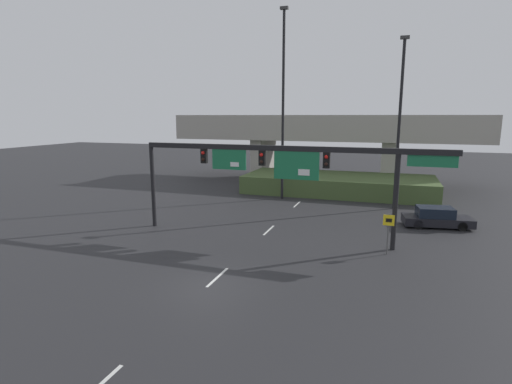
{
  "coord_description": "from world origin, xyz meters",
  "views": [
    {
      "loc": [
        7.59,
        -15.53,
        7.67
      ],
      "look_at": [
        0.0,
        6.85,
        3.15
      ],
      "focal_mm": 28.0,
      "sensor_mm": 36.0,
      "label": 1
    }
  ],
  "objects_px": {
    "highway_light_pole_near": "(399,121)",
    "highway_light_pole_far": "(283,102)",
    "parked_sedan_near_right": "(436,218)",
    "speed_limit_sign": "(388,228)",
    "signal_gantry": "(280,162)"
  },
  "relations": [
    {
      "from": "speed_limit_sign",
      "to": "parked_sedan_near_right",
      "type": "distance_m",
      "value": 7.84
    },
    {
      "from": "signal_gantry",
      "to": "highway_light_pole_far",
      "type": "distance_m",
      "value": 13.09
    },
    {
      "from": "signal_gantry",
      "to": "parked_sedan_near_right",
      "type": "height_order",
      "value": "signal_gantry"
    },
    {
      "from": "signal_gantry",
      "to": "highway_light_pole_far",
      "type": "relative_size",
      "value": 1.14
    },
    {
      "from": "signal_gantry",
      "to": "highway_light_pole_near",
      "type": "distance_m",
      "value": 13.29
    },
    {
      "from": "highway_light_pole_near",
      "to": "parked_sedan_near_right",
      "type": "distance_m",
      "value": 8.74
    },
    {
      "from": "speed_limit_sign",
      "to": "highway_light_pole_far",
      "type": "distance_m",
      "value": 17.81
    },
    {
      "from": "speed_limit_sign",
      "to": "highway_light_pole_near",
      "type": "distance_m",
      "value": 13.38
    },
    {
      "from": "highway_light_pole_far",
      "to": "parked_sedan_near_right",
      "type": "distance_m",
      "value": 16.33
    },
    {
      "from": "parked_sedan_near_right",
      "to": "highway_light_pole_far",
      "type": "bearing_deg",
      "value": 146.33
    },
    {
      "from": "speed_limit_sign",
      "to": "highway_light_pole_far",
      "type": "xyz_separation_m",
      "value": [
        -9.62,
        13.09,
        7.32
      ]
    },
    {
      "from": "highway_light_pole_near",
      "to": "highway_light_pole_far",
      "type": "distance_m",
      "value": 10.16
    },
    {
      "from": "speed_limit_sign",
      "to": "highway_light_pole_near",
      "type": "relative_size",
      "value": 0.17
    },
    {
      "from": "signal_gantry",
      "to": "speed_limit_sign",
      "type": "xyz_separation_m",
      "value": [
        6.55,
        -1.0,
        -3.33
      ]
    },
    {
      "from": "signal_gantry",
      "to": "highway_light_pole_far",
      "type": "bearing_deg",
      "value": 104.22
    }
  ]
}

